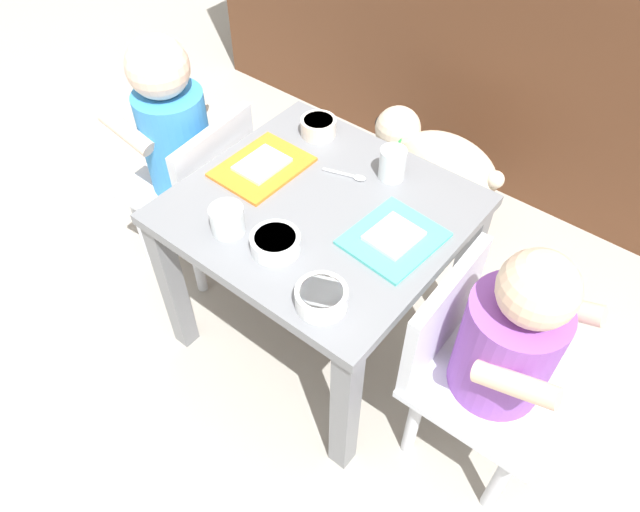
% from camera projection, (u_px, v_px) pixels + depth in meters
% --- Properties ---
extents(ground_plane, '(7.00, 7.00, 0.00)m').
position_uv_depth(ground_plane, '(320.00, 330.00, 1.55)').
color(ground_plane, '#9E998E').
extents(kitchen_cabinet_back, '(2.19, 0.38, 1.01)m').
position_uv_depth(kitchen_cabinet_back, '(534.00, 9.00, 1.69)').
color(kitchen_cabinet_back, '#56331E').
rests_on(kitchen_cabinet_back, ground).
extents(dining_table, '(0.57, 0.53, 0.45)m').
position_uv_depth(dining_table, '(320.00, 232.00, 1.27)').
color(dining_table, slate).
rests_on(dining_table, ground).
extents(seated_child_left, '(0.30, 0.30, 0.67)m').
position_uv_depth(seated_child_left, '(177.00, 139.00, 1.43)').
color(seated_child_left, silver).
rests_on(seated_child_left, ground).
extents(seated_child_right, '(0.29, 0.29, 0.63)m').
position_uv_depth(seated_child_right, '(502.00, 343.00, 1.06)').
color(seated_child_right, silver).
rests_on(seated_child_right, ground).
extents(dog, '(0.43, 0.19, 0.33)m').
position_uv_depth(dog, '(437.00, 162.00, 1.68)').
color(dog, beige).
rests_on(dog, ground).
extents(food_tray_left, '(0.16, 0.20, 0.02)m').
position_uv_depth(food_tray_left, '(262.00, 166.00, 1.29)').
color(food_tray_left, orange).
rests_on(food_tray_left, dining_table).
extents(food_tray_right, '(0.17, 0.19, 0.02)m').
position_uv_depth(food_tray_right, '(394.00, 238.00, 1.14)').
color(food_tray_right, '#4CC6BC').
rests_on(food_tray_right, dining_table).
extents(water_cup_left, '(0.07, 0.07, 0.06)m').
position_uv_depth(water_cup_left, '(228.00, 221.00, 1.15)').
color(water_cup_left, white).
rests_on(water_cup_left, dining_table).
extents(water_cup_right, '(0.06, 0.06, 0.07)m').
position_uv_depth(water_cup_right, '(392.00, 165.00, 1.25)').
color(water_cup_right, white).
rests_on(water_cup_right, dining_table).
extents(veggie_bowl_far, '(0.10, 0.10, 0.03)m').
position_uv_depth(veggie_bowl_far, '(275.00, 242.00, 1.12)').
color(veggie_bowl_far, white).
rests_on(veggie_bowl_far, dining_table).
extents(cereal_bowl_right_side, '(0.08, 0.08, 0.04)m').
position_uv_depth(cereal_bowl_right_side, '(318.00, 126.00, 1.36)').
color(cereal_bowl_right_side, silver).
rests_on(cereal_bowl_right_side, dining_table).
extents(veggie_bowl_near, '(0.09, 0.09, 0.04)m').
position_uv_depth(veggie_bowl_near, '(321.00, 297.00, 1.03)').
color(veggie_bowl_near, white).
rests_on(veggie_bowl_near, dining_table).
extents(spoon_by_left_tray, '(0.10, 0.04, 0.01)m').
position_uv_depth(spoon_by_left_tray, '(349.00, 175.00, 1.27)').
color(spoon_by_left_tray, silver).
rests_on(spoon_by_left_tray, dining_table).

